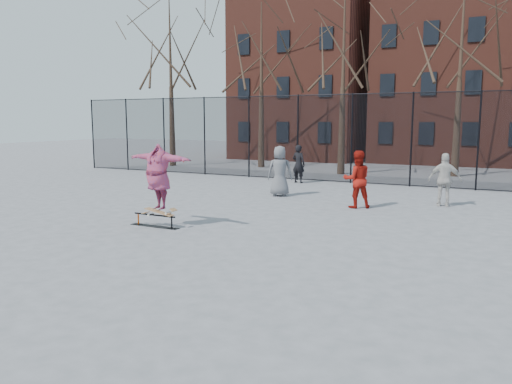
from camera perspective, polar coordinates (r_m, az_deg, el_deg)
The scene contains 11 objects.
ground at distance 10.57m, azimuth -2.20°, elevation -7.32°, with size 100.00×100.00×0.00m, color slate.
skate_rail at distance 13.65m, azimuth -11.50°, elevation -3.35°, with size 1.51×0.23×0.33m.
skateboard at distance 13.50m, azimuth -11.00°, elevation -2.35°, with size 0.92×0.22×0.11m, color olive, non-canonical shape.
skater at distance 13.37m, azimuth -11.10°, elevation 1.52°, with size 2.12×0.58×1.72m, color #3C378B.
bystander_grey at distance 18.64m, azimuth 2.74°, elevation 2.41°, with size 0.92×0.60×1.88m, color #5E5F63.
bystander_black at distance 22.63m, azimuth 4.89°, elevation 3.22°, with size 0.63×0.41×1.72m, color black.
bystander_red at distance 16.44m, azimuth 11.46°, elevation 1.43°, with size 0.90×0.70×1.86m, color #9A150D.
bystander_white at distance 17.52m, azimuth 20.78°, elevation 1.31°, with size 1.03×0.43×1.76m, color beige.
fence at distance 22.45m, azimuth 14.29°, elevation 6.01°, with size 34.03×0.07×4.00m.
tree_row at distance 26.92m, azimuth 16.27°, elevation 17.60°, with size 33.66×7.46×10.67m.
rowhouses at distance 35.28m, azimuth 20.59°, elevation 12.99°, with size 29.00×7.00×13.00m.
Camera 1 is at (4.99, -8.87, 2.84)m, focal length 35.00 mm.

